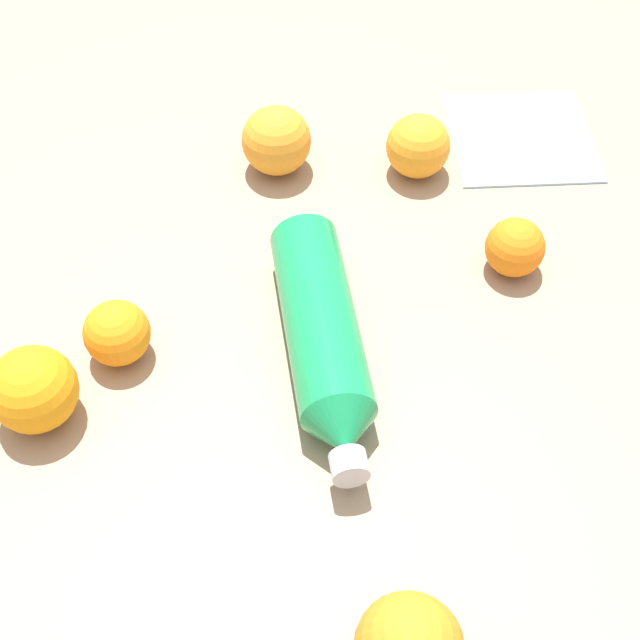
% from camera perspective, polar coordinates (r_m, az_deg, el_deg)
% --- Properties ---
extents(ground_plane, '(2.40, 2.40, 0.00)m').
position_cam_1_polar(ground_plane, '(0.89, -0.54, 0.22)').
color(ground_plane, '#9E7F60').
extents(water_bottle, '(0.29, 0.12, 0.07)m').
position_cam_1_polar(water_bottle, '(0.82, 0.23, -1.16)').
color(water_bottle, '#198C4C').
rests_on(water_bottle, ground_plane).
extents(orange_0, '(0.06, 0.06, 0.06)m').
position_cam_1_polar(orange_0, '(0.85, -12.98, -0.83)').
color(orange_0, orange).
rests_on(orange_0, ground_plane).
extents(orange_1, '(0.07, 0.07, 0.07)m').
position_cam_1_polar(orange_1, '(1.02, 6.35, 11.10)').
color(orange_1, orange).
rests_on(orange_1, ground_plane).
extents(orange_2, '(0.08, 0.08, 0.08)m').
position_cam_1_polar(orange_2, '(0.82, -18.02, -4.29)').
color(orange_2, orange).
rests_on(orange_2, ground_plane).
extents(orange_3, '(0.06, 0.06, 0.06)m').
position_cam_1_polar(orange_3, '(0.93, 12.48, 4.59)').
color(orange_3, orange).
rests_on(orange_3, ground_plane).
extents(orange_5, '(0.08, 0.08, 0.08)m').
position_cam_1_polar(orange_5, '(1.02, -2.83, 11.50)').
color(orange_5, orange).
rests_on(orange_5, ground_plane).
extents(folded_napkin, '(0.19, 0.18, 0.01)m').
position_cam_1_polar(folded_napkin, '(1.11, 12.86, 11.49)').
color(folded_napkin, '#99BFD8').
rests_on(folded_napkin, ground_plane).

